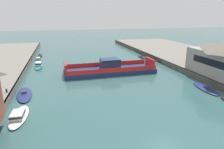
% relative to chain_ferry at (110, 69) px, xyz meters
% --- Properties ---
extents(chain_ferry, '(23.82, 7.21, 3.79)m').
position_rel_chain_ferry_xyz_m(chain_ferry, '(0.00, 0.00, 0.00)').
color(chain_ferry, navy).
rests_on(chain_ferry, ground).
extents(moored_boat_near_left, '(3.44, 8.32, 0.85)m').
position_rel_chain_ferry_xyz_m(moored_boat_near_left, '(15.95, -16.70, -0.94)').
color(moored_boat_near_left, navy).
rests_on(moored_boat_near_left, ground).
extents(moored_boat_near_right, '(1.98, 5.24, 1.10)m').
position_rel_chain_ferry_xyz_m(moored_boat_near_right, '(-19.53, 27.78, -0.82)').
color(moored_boat_near_right, black).
rests_on(moored_boat_near_right, ground).
extents(moored_boat_mid_left, '(2.82, 7.61, 1.17)m').
position_rel_chain_ferry_xyz_m(moored_boat_mid_left, '(-19.07, -19.79, -0.70)').
color(moored_boat_mid_left, white).
rests_on(moored_boat_mid_left, ground).
extents(moored_boat_mid_right, '(3.62, 8.33, 0.90)m').
position_rel_chain_ferry_xyz_m(moored_boat_mid_right, '(-19.57, -10.66, -0.92)').
color(moored_boat_mid_right, navy).
rests_on(moored_boat_mid_right, ground).
extents(moored_boat_far_left, '(2.10, 5.75, 1.36)m').
position_rel_chain_ferry_xyz_m(moored_boat_far_left, '(-19.35, 18.90, -0.63)').
color(moored_boat_far_left, black).
rests_on(moored_boat_far_left, ground).
extents(moored_boat_upstream_a, '(2.44, 7.71, 1.41)m').
position_rel_chain_ferry_xyz_m(moored_boat_upstream_a, '(-18.68, 11.61, -0.59)').
color(moored_boat_upstream_a, '#237075').
rests_on(moored_boat_upstream_a, ground).
extents(moored_boat_upstream_b, '(1.69, 5.50, 0.92)m').
position_rel_chain_ferry_xyz_m(moored_boat_upstream_b, '(16.07, 16.16, -0.91)').
color(moored_boat_upstream_b, black).
rests_on(moored_boat_upstream_b, ground).
extents(bollard_left_far, '(0.32, 0.32, 0.71)m').
position_rel_chain_ferry_xyz_m(bollard_left_far, '(-22.09, -12.17, 0.75)').
color(bollard_left_far, black).
rests_on(bollard_left_far, quay_left).
extents(bollard_right_far, '(0.32, 0.32, 0.71)m').
position_rel_chain_ferry_xyz_m(bollard_right_far, '(18.82, -12.05, 0.75)').
color(bollard_right_far, black).
rests_on(bollard_right_far, quay_right).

